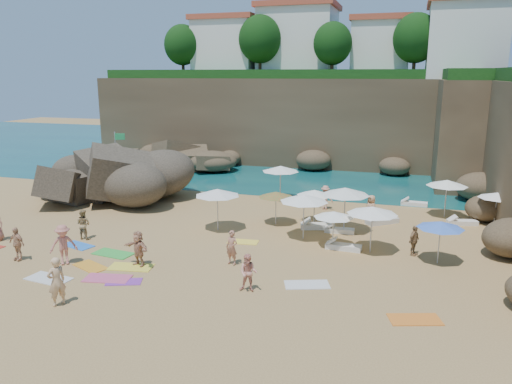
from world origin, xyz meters
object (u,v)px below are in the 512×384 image
(person_stand_5, at_px, (112,189))
(person_stand_1, at_px, (83,224))
(rock_outcrop, at_px, (104,201))
(parasol_2, at_px, (447,183))
(person_stand_2, at_px, (325,198))
(person_stand_4, at_px, (371,209))
(parasol_0, at_px, (280,169))
(parasol_1, at_px, (315,193))
(person_stand_3, at_px, (414,240))
(person_stand_6, at_px, (56,281))
(lounger_0, at_px, (318,226))
(flag_pole, at_px, (118,152))

(person_stand_5, bearing_deg, person_stand_1, -87.01)
(rock_outcrop, relative_size, parasol_2, 3.48)
(person_stand_2, relative_size, person_stand_4, 0.94)
(parasol_0, xyz_separation_m, parasol_1, (3.21, -4.71, -0.37))
(rock_outcrop, xyz_separation_m, person_stand_3, (20.07, -4.68, 0.73))
(parasol_0, height_order, person_stand_5, parasol_0)
(parasol_0, xyz_separation_m, person_stand_4, (6.35, -3.72, -1.35))
(parasol_1, bearing_deg, person_stand_6, -118.64)
(parasol_0, height_order, person_stand_4, parasol_0)
(parasol_1, distance_m, person_stand_6, 15.08)
(person_stand_5, xyz_separation_m, person_stand_6, (6.72, -14.17, 0.07))
(parasol_0, relative_size, parasol_2, 1.04)
(person_stand_3, relative_size, person_stand_6, 0.78)
(parasol_0, bearing_deg, person_stand_1, -125.26)
(person_stand_6, bearing_deg, rock_outcrop, -126.38)
(rock_outcrop, xyz_separation_m, parasol_2, (21.89, 2.71, 2.09))
(person_stand_4, bearing_deg, person_stand_5, -128.87)
(rock_outcrop, height_order, lounger_0, rock_outcrop)
(person_stand_3, bearing_deg, parasol_2, 13.92)
(flag_pole, xyz_separation_m, person_stand_6, (8.64, -18.10, -1.75))
(parasol_2, distance_m, person_stand_4, 5.06)
(parasol_1, bearing_deg, person_stand_4, 17.50)
(person_stand_4, bearing_deg, parasol_0, -159.29)
(person_stand_1, bearing_deg, person_stand_4, -150.48)
(parasol_1, height_order, lounger_0, parasol_1)
(flag_pole, distance_m, parasol_1, 16.62)
(lounger_0, height_order, person_stand_1, person_stand_1)
(lounger_0, relative_size, person_stand_5, 1.07)
(person_stand_3, bearing_deg, person_stand_4, 53.77)
(person_stand_3, xyz_separation_m, person_stand_6, (-12.72, -9.38, 0.21))
(person_stand_6, bearing_deg, parasol_1, 177.38)
(flag_pole, bearing_deg, person_stand_2, -6.22)
(flag_pole, bearing_deg, person_stand_3, -22.21)
(rock_outcrop, height_order, parasol_2, parasol_2)
(parasol_1, distance_m, person_stand_1, 12.74)
(rock_outcrop, distance_m, parasol_1, 14.71)
(parasol_0, bearing_deg, person_stand_2, -25.00)
(flag_pole, xyz_separation_m, person_stand_1, (4.85, -11.21, -1.90))
(lounger_0, height_order, person_stand_5, person_stand_5)
(flag_pole, bearing_deg, lounger_0, -19.99)
(person_stand_3, bearing_deg, rock_outcrop, 104.59)
(parasol_0, distance_m, parasol_1, 5.71)
(person_stand_5, bearing_deg, person_stand_4, -18.83)
(parasol_1, xyz_separation_m, lounger_0, (0.41, -1.03, -1.66))
(flag_pole, distance_m, person_stand_2, 16.20)
(parasol_2, height_order, person_stand_5, parasol_2)
(person_stand_1, height_order, person_stand_4, person_stand_4)
(flag_pole, distance_m, parasol_2, 23.22)
(flag_pole, bearing_deg, parasol_2, -3.28)
(person_stand_2, xyz_separation_m, person_stand_6, (-7.35, -16.36, 0.17))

